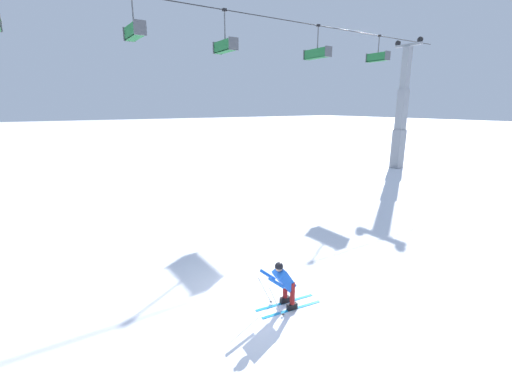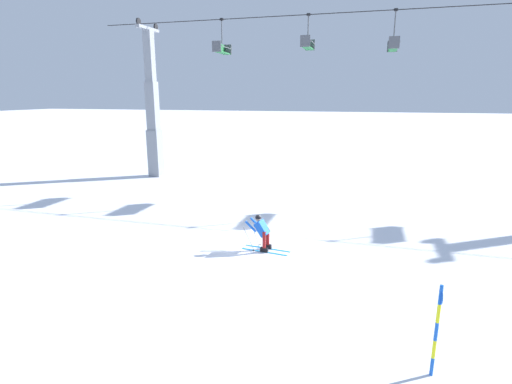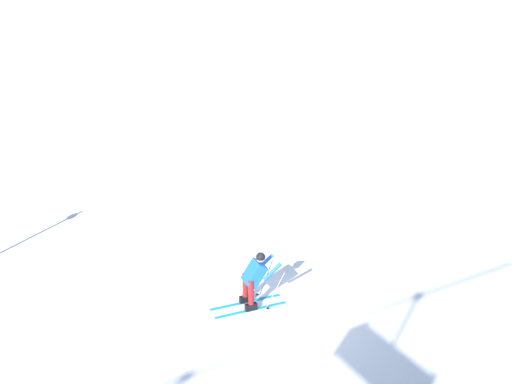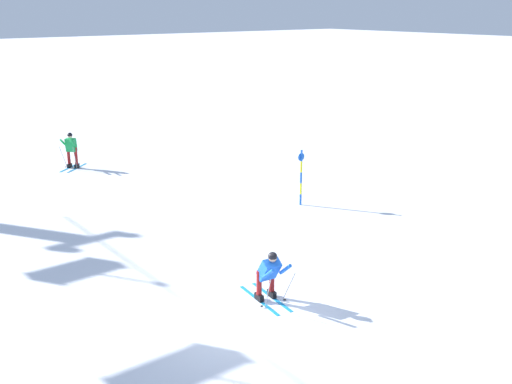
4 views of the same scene
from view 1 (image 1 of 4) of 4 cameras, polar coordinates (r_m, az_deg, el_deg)
The scene contains 8 objects.
ground_plane at distance 10.03m, azimuth 0.53°, elevation -17.03°, with size 260.00×260.00×0.00m, color white.
skier_carving_main at distance 9.22m, azimuth 4.64°, elevation -14.70°, with size 1.80×0.77×1.46m.
lift_tower_far at distance 31.32m, azimuth 22.99°, elevation 11.36°, with size 0.80×2.35×10.27m.
haul_cable at distance 20.86m, azimuth -3.86°, elevation 27.81°, with size 0.05×0.05×37.66m, color black.
chairlift_seat_second at distance 18.52m, azimuth -19.81°, elevation 23.86°, with size 0.61×1.99×1.94m.
chairlift_seat_middle at distance 20.23m, azimuth -5.33°, elevation 23.08°, with size 0.61×1.90×2.17m.
chairlift_seat_fourth at distance 24.15m, azimuth 10.02°, elevation 21.76°, with size 0.61×2.09×2.04m.
chairlift_seat_farthest at distance 28.58m, azimuth 19.52°, elevation 20.41°, with size 0.61×1.76×1.83m.
Camera 1 is at (-4.78, -7.12, 5.21)m, focal length 24.04 mm.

